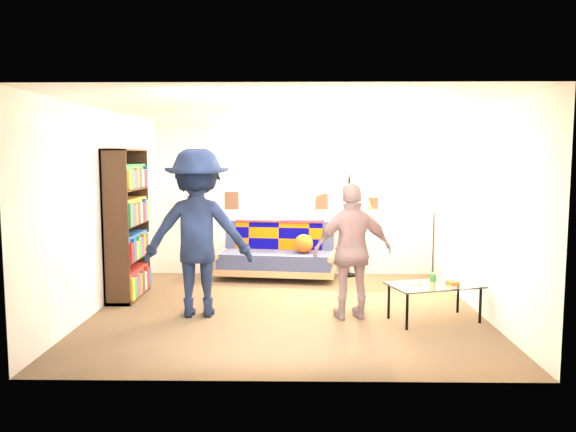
% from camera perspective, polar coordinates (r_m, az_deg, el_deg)
% --- Properties ---
extents(ground, '(5.00, 5.00, 0.00)m').
position_cam_1_polar(ground, '(7.15, -0.05, -8.74)').
color(ground, brown).
rests_on(ground, ground).
extents(room_shell, '(4.60, 5.05, 2.45)m').
position_cam_1_polar(room_shell, '(7.38, 0.01, 4.86)').
color(room_shell, silver).
rests_on(room_shell, ground).
extents(half_wall_ledge, '(4.45, 0.15, 1.00)m').
position_cam_1_polar(half_wall_ledge, '(8.81, 0.14, -2.59)').
color(half_wall_ledge, silver).
rests_on(half_wall_ledge, ground).
extents(ledge_decor, '(2.97, 0.02, 0.45)m').
position_cam_1_polar(ledge_decor, '(8.72, -1.34, 1.79)').
color(ledge_decor, brown).
rests_on(ledge_decor, half_wall_ledge).
extents(futon_sofa, '(1.85, 1.05, 0.76)m').
position_cam_1_polar(futon_sofa, '(8.47, -1.02, -3.96)').
color(futon_sofa, '#AC8453').
rests_on(futon_sofa, ground).
extents(bookshelf, '(0.32, 0.96, 1.92)m').
position_cam_1_polar(bookshelf, '(7.54, -16.05, -1.26)').
color(bookshelf, '#321D10').
rests_on(bookshelf, ground).
extents(coffee_table, '(1.10, 0.81, 0.51)m').
position_cam_1_polar(coffee_table, '(6.49, 14.69, -6.95)').
color(coffee_table, black).
rests_on(coffee_table, ground).
extents(floor_lamp, '(0.39, 0.32, 1.66)m').
position_cam_1_polar(floor_lamp, '(8.58, 6.19, 1.69)').
color(floor_lamp, black).
rests_on(floor_lamp, ground).
extents(person_left, '(1.29, 0.80, 1.92)m').
position_cam_1_polar(person_left, '(6.50, -9.15, -1.70)').
color(person_left, black).
rests_on(person_left, ground).
extents(person_right, '(0.95, 0.52, 1.54)m').
position_cam_1_polar(person_right, '(6.35, 6.59, -3.58)').
color(person_right, tan).
rests_on(person_right, ground).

